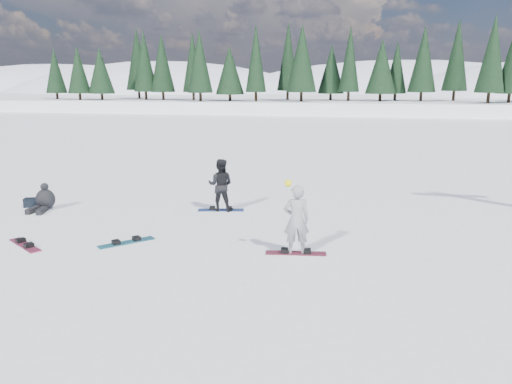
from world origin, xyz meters
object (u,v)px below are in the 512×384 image
seated_rider (45,200)px  snowboarder_woman (296,219)px  snowboarder_man (221,185)px  gear_bag (31,202)px  snowboard_loose_a (127,243)px  snowboard_loose_b (25,245)px

seated_rider → snowboarder_woman: bearing=-23.7°
snowboarder_man → gear_bag: size_ratio=3.83×
seated_rider → snowboard_loose_a: bearing=-39.5°
snowboarder_man → snowboard_loose_b: snowboarder_man is taller
snowboarder_woman → gear_bag: bearing=-31.9°
snowboard_loose_b → gear_bag: bearing=157.2°
snowboard_loose_b → snowboard_loose_a: bearing=50.2°
snowboarder_woman → seated_rider: (-8.72, 2.60, -0.54)m
seated_rider → snowboard_loose_b: size_ratio=0.73×
gear_bag → snowboard_loose_a: size_ratio=0.30×
snowboarder_woman → gear_bag: snowboarder_woman is taller
snowboarder_woman → snowboard_loose_b: 7.10m
snowboard_loose_a → snowboarder_woman: bearing=-45.4°
seated_rider → gear_bag: bearing=152.7°
snowboard_loose_b → snowboard_loose_a: (2.50, 0.73, 0.00)m
snowboarder_man → seated_rider: snowboarder_man is taller
snowboard_loose_b → seated_rider: bearing=150.6°
seated_rider → snowboard_loose_b: (1.72, -3.42, -0.33)m
snowboarder_woman → seated_rider: snowboarder_woman is taller
gear_bag → snowboarder_woman: bearing=-16.9°
snowboarder_woman → gear_bag: (-9.42, 2.86, -0.74)m
gear_bag → snowboarder_man: bearing=7.3°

